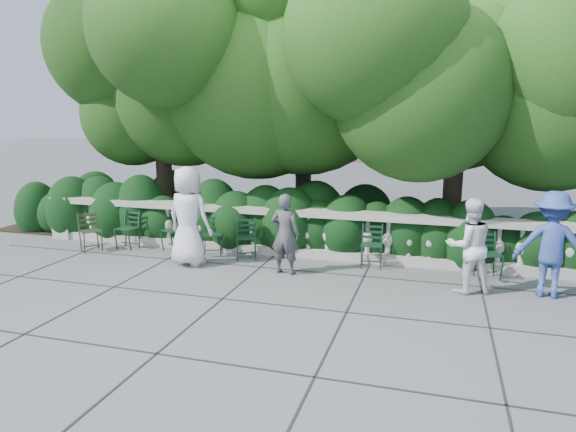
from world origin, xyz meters
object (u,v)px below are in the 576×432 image
(person_casual_man, at_px, (469,246))
(person_businessman, at_px, (188,216))
(chair_b, at_px, (124,250))
(chair_e, at_px, (490,281))
(chair_weathered, at_px, (94,253))
(person_woman_grey, at_px, (285,234))
(person_older_blue, at_px, (551,244))
(chair_d, at_px, (247,261))
(chair_a, at_px, (212,257))
(chair_f, at_px, (371,269))
(chair_c, at_px, (168,252))

(person_casual_man, bearing_deg, person_businessman, -20.90)
(chair_b, xyz_separation_m, chair_e, (7.46, 0.00, 0.00))
(chair_weathered, xyz_separation_m, person_woman_grey, (4.34, -0.21, 0.75))
(chair_b, height_order, person_older_blue, person_older_blue)
(chair_d, distance_m, chair_e, 4.60)
(chair_a, xyz_separation_m, chair_f, (3.24, 0.10, 0.00))
(person_businessman, bearing_deg, chair_a, -98.51)
(chair_c, bearing_deg, chair_e, 23.11)
(chair_f, xyz_separation_m, person_casual_man, (1.69, -0.79, 0.79))
(chair_e, relative_size, person_woman_grey, 0.56)
(chair_e, distance_m, person_older_blue, 1.30)
(chair_a, bearing_deg, chair_f, -16.69)
(chair_a, distance_m, chair_f, 3.24)
(chair_weathered, height_order, person_businessman, person_businessman)
(chair_c, bearing_deg, person_casual_man, 16.30)
(chair_a, height_order, person_businessman, person_businessman)
(chair_a, relative_size, person_older_blue, 0.49)
(chair_b, height_order, person_casual_man, person_casual_man)
(chair_b, relative_size, chair_d, 1.00)
(chair_c, height_order, chair_e, same)
(chair_weathered, distance_m, person_woman_grey, 4.41)
(chair_f, bearing_deg, person_woman_grey, -160.52)
(chair_c, bearing_deg, chair_weathered, -137.11)
(chair_b, bearing_deg, person_businessman, -12.86)
(chair_weathered, relative_size, person_casual_man, 0.53)
(chair_c, bearing_deg, person_woman_grey, 9.91)
(chair_weathered, bearing_deg, chair_f, -46.84)
(chair_f, xyz_separation_m, person_older_blue, (2.93, -0.62, 0.86))
(chair_b, distance_m, chair_weathered, 0.62)
(chair_a, bearing_deg, chair_e, -18.25)
(chair_f, bearing_deg, chair_a, 176.58)
(chair_e, bearing_deg, chair_d, 162.27)
(chair_f, xyz_separation_m, person_businessman, (-3.45, -0.67, 0.97))
(chair_c, distance_m, chair_e, 6.45)
(chair_b, bearing_deg, chair_e, 4.32)
(chair_d, distance_m, person_casual_man, 4.29)
(chair_f, height_order, chair_weathered, same)
(chair_b, height_order, chair_c, same)
(chair_c, height_order, chair_d, same)
(chair_weathered, bearing_deg, chair_d, -45.34)
(person_casual_man, bearing_deg, chair_f, -44.73)
(person_businessman, bearing_deg, person_older_blue, -168.17)
(person_woman_grey, height_order, person_older_blue, person_older_blue)
(chair_a, height_order, person_older_blue, person_older_blue)
(chair_a, height_order, chair_f, same)
(chair_b, height_order, person_woman_grey, person_woman_grey)
(chair_f, distance_m, person_businessman, 3.64)
(chair_weathered, bearing_deg, chair_a, -43.27)
(chair_b, relative_size, chair_f, 1.00)
(chair_weathered, bearing_deg, chair_c, -32.74)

